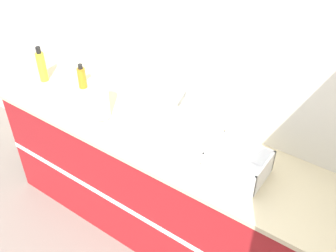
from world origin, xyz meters
The scene contains 7 objects.
wall_back centered at (0.00, 0.60, 1.30)m, with size 4.96×0.06×2.60m.
counter_cabinet centered at (0.00, 0.28, 0.45)m, with size 2.58×0.59×0.89m.
sink centered at (-0.03, 0.35, 0.91)m, with size 0.56×0.33×0.29m.
paper_towel_roll centered at (-0.51, 0.21, 1.03)m, with size 0.12×0.12×0.27m.
dish_rack centered at (0.44, 0.26, 0.94)m, with size 0.31×0.24×0.15m.
bottle_amber centered at (-0.87, 0.40, 0.97)m, with size 0.06×0.06×0.18m.
bottle_yellow centered at (-1.17, 0.31, 1.01)m, with size 0.06×0.06×0.27m.
Camera 1 is at (1.03, -1.21, 2.40)m, focal length 42.00 mm.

